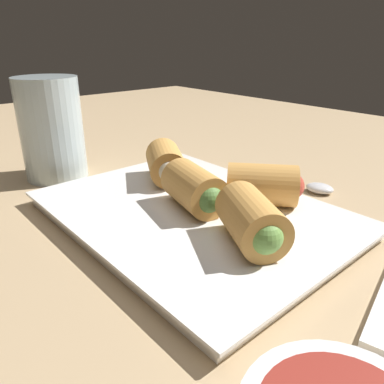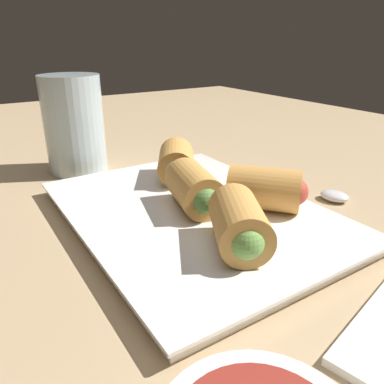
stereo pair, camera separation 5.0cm
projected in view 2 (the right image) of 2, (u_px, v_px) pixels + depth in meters
table_surface at (194, 246)px, 35.15cm from camera, size 180.00×140.00×2.00cm
serving_plate at (192, 214)px, 37.47cm from camera, size 29.96×22.23×1.50cm
roll_front_left at (195, 189)px, 36.05cm from camera, size 7.87×5.74×4.19cm
roll_front_right at (240, 226)px, 29.15cm from camera, size 7.98×6.94×4.19cm
roll_back_left at (176, 163)px, 43.69cm from camera, size 7.99×7.07×4.19cm
roll_back_right at (268, 189)px, 36.13cm from camera, size 7.89×7.62×4.19cm
spoon at (308, 189)px, 44.28cm from camera, size 19.52×6.52×1.10cm
drinking_glass at (74, 125)px, 49.66cm from camera, size 7.76×7.76×12.77cm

